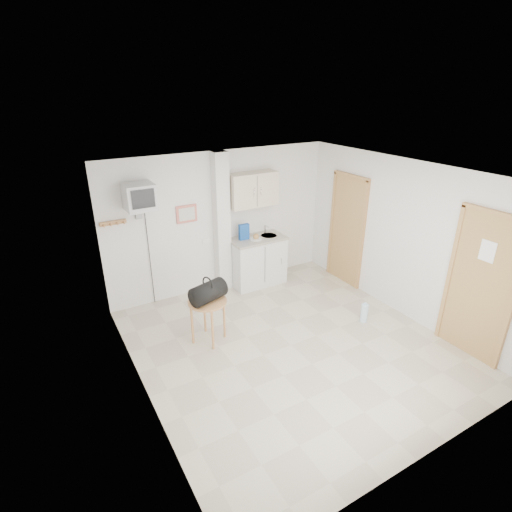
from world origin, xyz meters
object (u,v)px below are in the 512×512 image
duffel_bag (208,292)px  crt_television (140,198)px  water_bottle (364,313)px  round_table (208,307)px

duffel_bag → crt_television: bearing=93.1°
crt_television → water_bottle: size_ratio=6.32×
crt_television → duffel_bag: 1.80m
water_bottle → round_table: bearing=161.6°
crt_television → round_table: size_ratio=3.22×
duffel_bag → water_bottle: bearing=-35.2°
water_bottle → crt_television: bearing=143.6°
round_table → water_bottle: 2.51m
crt_television → duffel_bag: size_ratio=3.75×
round_table → water_bottle: round_table is taller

